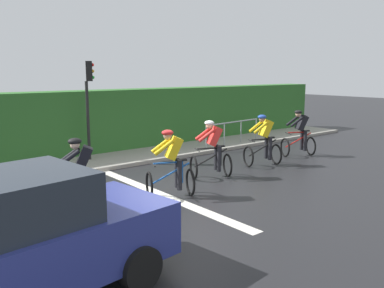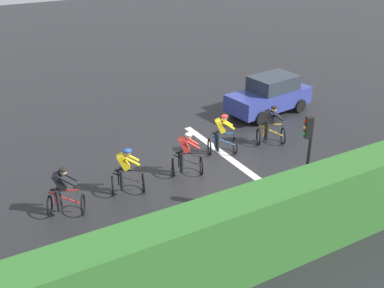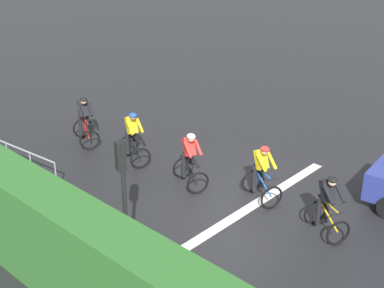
% 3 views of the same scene
% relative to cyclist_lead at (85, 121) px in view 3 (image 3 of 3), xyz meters
% --- Properties ---
extents(ground_plane, '(80.00, 80.00, 0.00)m').
position_rel_cyclist_lead_xyz_m(ground_plane, '(0.42, -5.82, -0.80)').
color(ground_plane, black).
extents(sidewalk_kerb, '(2.80, 20.35, 0.12)m').
position_rel_cyclist_lead_xyz_m(sidewalk_kerb, '(-3.73, -3.82, -0.74)').
color(sidewalk_kerb, gray).
rests_on(sidewalk_kerb, ground).
extents(stone_wall_low, '(0.44, 20.35, 0.68)m').
position_rel_cyclist_lead_xyz_m(stone_wall_low, '(-4.63, -3.82, -0.46)').
color(stone_wall_low, tan).
rests_on(stone_wall_low, ground).
extents(hedge_wall, '(1.10, 20.35, 2.34)m').
position_rel_cyclist_lead_xyz_m(hedge_wall, '(-4.93, -3.82, 0.37)').
color(hedge_wall, '#2D6628').
rests_on(hedge_wall, ground).
extents(road_marking_stop_line, '(7.00, 0.30, 0.01)m').
position_rel_cyclist_lead_xyz_m(road_marking_stop_line, '(0.42, -6.52, -0.79)').
color(road_marking_stop_line, silver).
rests_on(road_marking_stop_line, ground).
extents(cyclist_lead, '(1.07, 1.27, 1.66)m').
position_rel_cyclist_lead_xyz_m(cyclist_lead, '(0.00, 0.00, 0.00)').
color(cyclist_lead, black).
rests_on(cyclist_lead, ground).
extents(cyclist_second, '(1.00, 1.24, 1.66)m').
position_rel_cyclist_lead_xyz_m(cyclist_second, '(0.20, -2.15, 0.00)').
color(cyclist_second, black).
rests_on(cyclist_second, ground).
extents(cyclist_mid, '(1.05, 1.26, 1.66)m').
position_rel_cyclist_lead_xyz_m(cyclist_mid, '(0.31, -4.47, 0.00)').
color(cyclist_mid, black).
rests_on(cyclist_mid, ground).
extents(cyclist_fourth, '(1.03, 1.26, 1.66)m').
position_rel_cyclist_lead_xyz_m(cyclist_fourth, '(1.06, -6.45, 0.00)').
color(cyclist_fourth, black).
rests_on(cyclist_fourth, ground).
extents(cyclist_trailing, '(1.07, 1.27, 1.66)m').
position_rel_cyclist_lead_xyz_m(cyclist_trailing, '(0.84, -8.64, 0.00)').
color(cyclist_trailing, black).
rests_on(cyclist_trailing, ground).
extents(traffic_light_near_crossing, '(0.26, 0.30, 3.34)m').
position_rel_cyclist_lead_xyz_m(traffic_light_near_crossing, '(-3.68, -6.29, 1.43)').
color(traffic_light_near_crossing, black).
rests_on(traffic_light_near_crossing, ground).
extents(pedestrian_railing_kerbside, '(0.41, 3.21, 1.03)m').
position_rel_cyclist_lead_xyz_m(pedestrian_railing_kerbside, '(-2.83, -0.54, -0.02)').
color(pedestrian_railing_kerbside, '#999EA3').
rests_on(pedestrian_railing_kerbside, ground).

